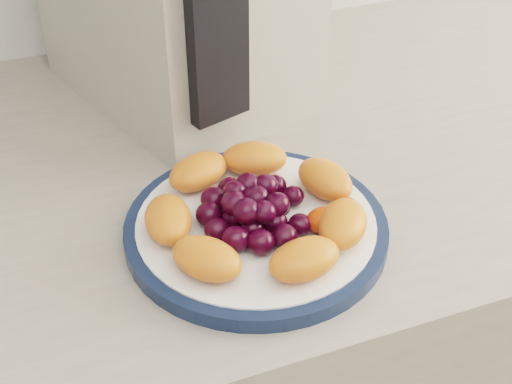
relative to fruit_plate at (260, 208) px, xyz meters
name	(u,v)px	position (x,y,z in m)	size (l,w,h in m)	color
plate_rim	(256,229)	(0.00, 0.00, -0.02)	(0.24, 0.24, 0.01)	#13213E
plate_face	(256,228)	(0.00, 0.00, -0.02)	(0.22, 0.22, 0.02)	white
fruit_plate	(260,208)	(0.00, 0.00, 0.00)	(0.21, 0.21, 0.04)	#E15B24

